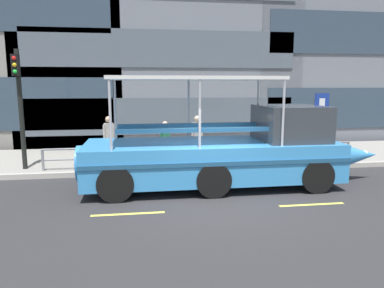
# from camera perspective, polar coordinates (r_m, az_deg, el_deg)

# --- Properties ---
(ground_plane) EXTENTS (120.00, 120.00, 0.00)m
(ground_plane) POSITION_cam_1_polar(r_m,az_deg,el_deg) (10.16, 3.90, -8.69)
(ground_plane) COLOR #2B2B2D
(sidewalk) EXTENTS (32.00, 4.80, 0.18)m
(sidewalk) POSITION_cam_1_polar(r_m,az_deg,el_deg) (15.48, -0.50, -2.03)
(sidewalk) COLOR gray
(sidewalk) RESTS_ON ground_plane
(curb_edge) EXTENTS (32.00, 0.18, 0.18)m
(curb_edge) POSITION_cam_1_polar(r_m,az_deg,el_deg) (13.07, 1.00, -4.16)
(curb_edge) COLOR #B2ADA3
(curb_edge) RESTS_ON ground_plane
(lane_centreline) EXTENTS (25.80, 0.12, 0.01)m
(lane_centreline) POSITION_cam_1_polar(r_m,az_deg,el_deg) (9.40, 4.97, -10.18)
(lane_centreline) COLOR #DBD64C
(lane_centreline) RESTS_ON ground_plane
(curb_guardrail) EXTENTS (11.51, 0.09, 0.78)m
(curb_guardrail) POSITION_cam_1_polar(r_m,az_deg,el_deg) (13.32, 2.02, -1.22)
(curb_guardrail) COLOR gray
(curb_guardrail) RESTS_ON sidewalk
(traffic_light_pole) EXTENTS (0.24, 0.46, 4.16)m
(traffic_light_pole) POSITION_cam_1_polar(r_m,az_deg,el_deg) (13.87, -25.57, 6.61)
(traffic_light_pole) COLOR black
(traffic_light_pole) RESTS_ON sidewalk
(parking_sign) EXTENTS (0.60, 0.12, 2.62)m
(parking_sign) POSITION_cam_1_polar(r_m,az_deg,el_deg) (15.47, 19.66, 4.42)
(parking_sign) COLOR #4C4F54
(parking_sign) RESTS_ON sidewalk
(duck_tour_boat) EXTENTS (9.62, 2.61, 3.38)m
(duck_tour_boat) POSITION_cam_1_polar(r_m,az_deg,el_deg) (11.32, 5.94, -1.21)
(duck_tour_boat) COLOR #388CD1
(duck_tour_boat) RESTS_ON ground_plane
(pedestrian_near_bow) EXTENTS (0.34, 0.40, 1.70)m
(pedestrian_near_bow) POSITION_cam_1_polar(r_m,az_deg,el_deg) (15.10, 13.57, 1.70)
(pedestrian_near_bow) COLOR #1E2338
(pedestrian_near_bow) RESTS_ON sidewalk
(pedestrian_mid_left) EXTENTS (0.48, 0.30, 1.76)m
(pedestrian_mid_left) POSITION_cam_1_polar(r_m,az_deg,el_deg) (14.32, 0.82, 1.71)
(pedestrian_mid_left) COLOR black
(pedestrian_mid_left) RESTS_ON sidewalk
(pedestrian_mid_right) EXTENTS (0.40, 0.28, 1.53)m
(pedestrian_mid_right) POSITION_cam_1_polar(r_m,az_deg,el_deg) (14.51, -4.26, 1.23)
(pedestrian_mid_right) COLOR black
(pedestrian_mid_right) RESTS_ON sidewalk
(pedestrian_near_stern) EXTENTS (0.42, 0.35, 1.76)m
(pedestrian_near_stern) POSITION_cam_1_polar(r_m,az_deg,el_deg) (14.45, -12.97, 1.53)
(pedestrian_near_stern) COLOR #1E2338
(pedestrian_near_stern) RESTS_ON sidewalk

